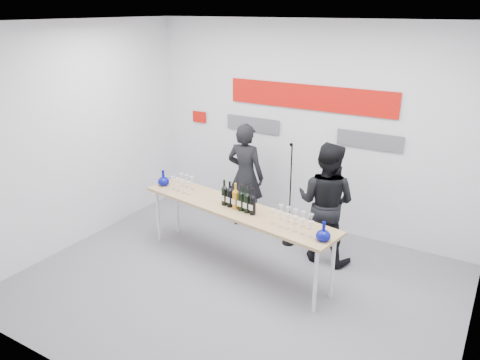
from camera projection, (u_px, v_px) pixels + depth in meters
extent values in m
plane|color=slate|center=(236.00, 284.00, 5.63)|extent=(5.00, 5.00, 0.00)
cube|color=silver|center=(308.00, 128.00, 6.72)|extent=(5.00, 0.04, 3.00)
cube|color=#C00F08|center=(309.00, 97.00, 6.54)|extent=(2.50, 0.02, 0.35)
cube|color=#59595E|center=(253.00, 124.00, 7.14)|extent=(0.90, 0.02, 0.22)
cube|color=#59595E|center=(369.00, 141.00, 6.28)|extent=(0.90, 0.02, 0.22)
cube|color=#C00F08|center=(199.00, 117.00, 7.62)|extent=(0.25, 0.02, 0.18)
cube|color=tan|center=(236.00, 209.00, 5.76)|extent=(2.79, 0.98, 0.04)
cylinder|color=silver|center=(158.00, 216.00, 6.54)|extent=(0.05, 0.05, 0.78)
cylinder|color=silver|center=(315.00, 280.00, 5.00)|extent=(0.05, 0.05, 0.78)
cylinder|color=silver|center=(177.00, 208.00, 6.80)|extent=(0.05, 0.05, 0.78)
cylinder|color=silver|center=(333.00, 267.00, 5.26)|extent=(0.05, 0.05, 0.78)
imported|color=black|center=(245.00, 176.00, 6.90)|extent=(0.59, 0.40, 1.59)
imported|color=black|center=(326.00, 203.00, 5.95)|extent=(0.79, 0.63, 1.60)
cylinder|color=black|center=(288.00, 243.00, 6.60)|extent=(0.17, 0.17, 0.02)
cylinder|color=black|center=(290.00, 196.00, 6.35)|extent=(0.02, 0.02, 1.44)
sphere|color=black|center=(291.00, 145.00, 6.07)|extent=(0.05, 0.05, 0.05)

